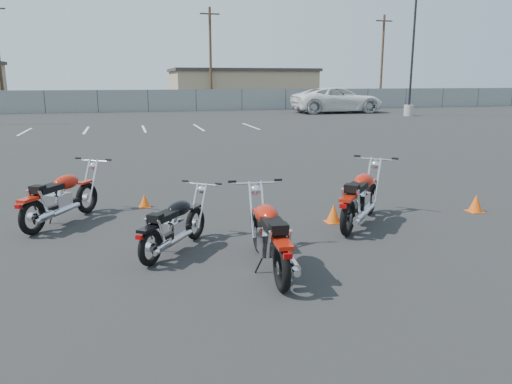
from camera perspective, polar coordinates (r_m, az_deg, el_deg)
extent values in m
plane|color=black|center=(8.56, -0.27, -5.18)|extent=(120.00, 120.00, 0.00)
torus|color=black|center=(10.56, -18.77, -0.65)|extent=(0.43, 0.59, 0.62)
cylinder|color=silver|center=(10.56, -18.77, -0.65)|extent=(0.18, 0.20, 0.17)
torus|color=black|center=(9.44, -24.18, -2.65)|extent=(0.43, 0.59, 0.62)
cylinder|color=silver|center=(9.44, -24.18, -2.65)|extent=(0.18, 0.20, 0.17)
cube|color=black|center=(9.98, -21.34, -1.36)|extent=(0.68, 0.97, 0.06)
cube|color=silver|center=(9.93, -21.56, -1.08)|extent=(0.46, 0.49, 0.31)
cylinder|color=silver|center=(9.89, -21.65, -0.03)|extent=(0.32, 0.33, 0.27)
ellipsoid|color=#AC1A0A|center=(10.04, -20.86, 1.07)|extent=(0.59, 0.68, 0.27)
cube|color=black|center=(9.67, -22.68, 0.37)|extent=(0.54, 0.63, 0.10)
cube|color=black|center=(9.47, -23.71, 0.29)|extent=(0.29, 0.28, 0.12)
cube|color=#AC1A0A|center=(9.35, -24.45, -0.75)|extent=(0.39, 0.47, 0.05)
cube|color=#AC1A0A|center=(10.50, -18.90, 1.09)|extent=(0.30, 0.37, 0.04)
cylinder|color=silver|center=(9.41, -23.13, -0.97)|extent=(0.15, 0.19, 0.41)
cylinder|color=silver|center=(9.57, -24.26, -0.85)|extent=(0.15, 0.19, 0.41)
cylinder|color=silver|center=(9.66, -21.70, -2.23)|extent=(0.70, 1.01, 0.13)
cylinder|color=silver|center=(9.41, -22.99, -2.59)|extent=(0.30, 0.38, 0.14)
cylinder|color=silver|center=(10.54, -18.09, 1.22)|extent=(0.26, 0.37, 0.82)
cylinder|color=silver|center=(10.65, -18.91, 1.28)|extent=(0.26, 0.37, 0.82)
sphere|color=silver|center=(10.68, -18.08, 2.84)|extent=(0.23, 0.23, 0.17)
cylinder|color=silver|center=(10.68, -18.05, 3.41)|extent=(0.63, 0.42, 0.03)
cylinder|color=black|center=(10.45, -16.51, 3.55)|extent=(0.13, 0.10, 0.04)
cylinder|color=black|center=(10.87, -19.69, 3.67)|extent=(0.13, 0.10, 0.04)
cylinder|color=black|center=(10.04, -22.27, -2.52)|extent=(0.15, 0.11, 0.31)
cube|color=#990505|center=(9.17, -25.53, -1.53)|extent=(0.12, 0.11, 0.06)
torus|color=black|center=(8.45, -6.96, -3.59)|extent=(0.41, 0.50, 0.55)
cylinder|color=silver|center=(8.45, -6.96, -3.59)|extent=(0.16, 0.17, 0.15)
torus|color=black|center=(7.38, -11.99, -6.21)|extent=(0.41, 0.50, 0.55)
cylinder|color=silver|center=(7.38, -11.99, -6.21)|extent=(0.16, 0.17, 0.15)
cube|color=black|center=(7.89, -9.31, -4.56)|extent=(0.65, 0.82, 0.05)
cube|color=silver|center=(7.84, -9.50, -4.27)|extent=(0.41, 0.43, 0.27)
cylinder|color=silver|center=(7.79, -9.54, -3.12)|extent=(0.28, 0.29, 0.24)
ellipsoid|color=black|center=(7.93, -8.78, -1.85)|extent=(0.54, 0.59, 0.23)
cube|color=black|center=(7.58, -10.48, -2.75)|extent=(0.49, 0.54, 0.09)
cube|color=black|center=(7.39, -11.44, -2.91)|extent=(0.26, 0.25, 0.11)
cube|color=black|center=(7.28, -12.18, -4.11)|extent=(0.36, 0.40, 0.05)
cube|color=black|center=(8.37, -7.01, -1.70)|extent=(0.28, 0.32, 0.04)
cylinder|color=silver|center=(7.36, -10.77, -4.35)|extent=(0.14, 0.16, 0.36)
cylinder|color=silver|center=(7.48, -12.18, -4.14)|extent=(0.14, 0.16, 0.36)
cylinder|color=silver|center=(7.61, -9.43, -5.65)|extent=(0.67, 0.85, 0.12)
cylinder|color=silver|center=(7.38, -10.63, -6.16)|extent=(0.28, 0.32, 0.12)
cylinder|color=silver|center=(8.42, -6.16, -1.55)|extent=(0.25, 0.31, 0.72)
cylinder|color=silver|center=(8.50, -7.13, -1.45)|extent=(0.25, 0.31, 0.72)
sphere|color=silver|center=(8.53, -6.22, 0.27)|extent=(0.20, 0.20, 0.15)
cylinder|color=silver|center=(8.53, -6.17, 0.89)|extent=(0.53, 0.41, 0.03)
cylinder|color=black|center=(8.36, -4.31, 0.94)|extent=(0.11, 0.09, 0.03)
cylinder|color=black|center=(8.66, -8.10, 1.26)|extent=(0.11, 0.09, 0.03)
cylinder|color=black|center=(7.94, -10.40, -5.82)|extent=(0.13, 0.10, 0.27)
cube|color=#990505|center=(7.11, -13.23, -5.07)|extent=(0.11, 0.10, 0.05)
torus|color=black|center=(7.77, 0.32, -4.61)|extent=(0.16, 0.64, 0.63)
cylinder|color=silver|center=(7.77, 0.32, -4.61)|extent=(0.12, 0.18, 0.17)
torus|color=black|center=(6.36, 2.96, -8.65)|extent=(0.16, 0.64, 0.63)
cylinder|color=silver|center=(6.36, 2.96, -8.65)|extent=(0.12, 0.18, 0.17)
cube|color=black|center=(7.05, 1.51, -6.11)|extent=(0.19, 1.11, 0.06)
cube|color=silver|center=(6.98, 1.60, -5.76)|extent=(0.32, 0.42, 0.32)
cylinder|color=silver|center=(6.92, 1.61, -4.27)|extent=(0.23, 0.28, 0.28)
ellipsoid|color=#AC1A0A|center=(7.11, 1.20, -2.57)|extent=(0.37, 0.63, 0.27)
cube|color=black|center=(6.64, 2.10, -3.88)|extent=(0.32, 0.60, 0.11)
cube|color=black|center=(6.38, 2.62, -4.18)|extent=(0.25, 0.21, 0.13)
cube|color=#AC1A0A|center=(6.23, 3.04, -5.88)|extent=(0.22, 0.46, 0.05)
cube|color=#AC1A0A|center=(7.68, 0.32, -2.25)|extent=(0.16, 0.37, 0.04)
cylinder|color=silver|center=(6.45, 3.76, -5.88)|extent=(0.07, 0.20, 0.41)
cylinder|color=silver|center=(6.39, 1.55, -6.03)|extent=(0.07, 0.20, 0.41)
cylinder|color=silver|center=(6.82, 3.46, -7.36)|extent=(0.18, 1.17, 0.14)
cylinder|color=silver|center=(6.50, 4.19, -8.19)|extent=(0.15, 0.38, 0.14)
cylinder|color=silver|center=(7.82, 0.83, -1.94)|extent=(0.08, 0.42, 0.83)
cylinder|color=silver|center=(7.78, -0.54, -2.01)|extent=(0.08, 0.42, 0.83)
sphere|color=silver|center=(7.90, -0.08, 0.25)|extent=(0.18, 0.18, 0.17)
cylinder|color=silver|center=(7.89, -0.11, 1.03)|extent=(0.74, 0.08, 0.03)
cylinder|color=black|center=(7.94, 2.54, 1.40)|extent=(0.13, 0.05, 0.04)
cylinder|color=black|center=(7.81, -2.75, 1.20)|extent=(0.13, 0.05, 0.04)
cylinder|color=black|center=(6.99, 0.48, -8.01)|extent=(0.17, 0.04, 0.32)
cube|color=#990505|center=(6.00, 3.65, -7.32)|extent=(0.11, 0.07, 0.06)
torus|color=black|center=(10.17, 12.91, -0.70)|extent=(0.52, 0.57, 0.65)
cylinder|color=silver|center=(10.17, 12.91, -0.70)|extent=(0.20, 0.20, 0.17)
torus|color=black|center=(8.69, 10.43, -2.88)|extent=(0.52, 0.57, 0.65)
cylinder|color=silver|center=(8.69, 10.43, -2.88)|extent=(0.20, 0.20, 0.17)
cube|color=black|center=(9.41, 11.78, -1.45)|extent=(0.83, 0.93, 0.07)
cube|color=silver|center=(9.35, 11.72, -1.14)|extent=(0.50, 0.51, 0.33)
cylinder|color=silver|center=(9.30, 11.77, 0.03)|extent=(0.34, 0.35, 0.29)
ellipsoid|color=#AC1A0A|center=(9.51, 12.20, 1.23)|extent=(0.67, 0.69, 0.28)
cube|color=black|center=(9.02, 11.36, 0.50)|extent=(0.61, 0.64, 0.11)
cube|color=black|center=(8.75, 10.91, 0.44)|extent=(0.31, 0.31, 0.13)
cube|color=#AC1A0A|center=(8.58, 10.48, -0.71)|extent=(0.45, 0.47, 0.05)
cube|color=#AC1A0A|center=(10.10, 13.01, 1.19)|extent=(0.35, 0.37, 0.04)
cylinder|color=silver|center=(8.74, 11.62, -1.00)|extent=(0.17, 0.19, 0.43)
cylinder|color=silver|center=(8.81, 9.98, -0.82)|extent=(0.17, 0.19, 0.43)
cylinder|color=silver|center=(9.08, 12.30, -2.42)|extent=(0.86, 0.97, 0.14)
cylinder|color=silver|center=(8.75, 11.74, -2.83)|extent=(0.35, 0.38, 0.14)
cylinder|color=silver|center=(10.20, 13.72, 1.30)|extent=(0.32, 0.36, 0.86)
cylinder|color=silver|center=(10.24, 12.65, 1.40)|extent=(0.32, 0.36, 0.86)
sphere|color=silver|center=(10.34, 13.49, 3.06)|extent=(0.25, 0.25, 0.17)
cylinder|color=silver|center=(10.34, 13.55, 3.67)|extent=(0.59, 0.53, 0.03)
cylinder|color=black|center=(10.24, 15.61, 3.71)|extent=(0.12, 0.12, 0.04)
cylinder|color=black|center=(10.40, 11.49, 4.06)|extent=(0.12, 0.12, 0.04)
cylinder|color=black|center=(9.40, 10.66, -2.72)|extent=(0.15, 0.13, 0.33)
cube|color=#990505|center=(8.34, 9.92, -1.59)|extent=(0.12, 0.12, 0.07)
cone|color=#EB550C|center=(9.50, 8.85, -2.40)|extent=(0.27, 0.27, 0.33)
cube|color=#EB550C|center=(9.54, 8.81, -3.40)|extent=(0.29, 0.29, 0.01)
cone|color=#EB550C|center=(11.08, 23.83, -1.14)|extent=(0.27, 0.27, 0.34)
cube|color=#EB550C|center=(11.12, 23.75, -2.03)|extent=(0.30, 0.30, 0.01)
cone|color=#EB550C|center=(10.77, -12.63, -0.92)|extent=(0.22, 0.22, 0.28)
cube|color=#EB550C|center=(10.81, -12.59, -1.65)|extent=(0.24, 0.24, 0.01)
cylinder|color=#9B9892|center=(38.81, 17.06, 8.90)|extent=(0.70, 0.70, 0.80)
cylinder|color=black|center=(38.82, 17.52, 15.83)|extent=(0.16, 0.16, 8.60)
cube|color=slate|center=(42.97, -12.24, 10.16)|extent=(80.00, 0.04, 1.80)
cylinder|color=black|center=(43.33, -23.00, 9.47)|extent=(0.06, 0.06, 1.80)
cylinder|color=black|center=(42.97, -17.65, 9.86)|extent=(0.06, 0.06, 1.80)
cylinder|color=black|center=(42.97, -12.24, 10.16)|extent=(0.06, 0.06, 1.80)
cylinder|color=black|center=(43.34, -6.87, 10.37)|extent=(0.06, 0.06, 1.80)
cylinder|color=black|center=(44.08, -1.62, 10.50)|extent=(0.06, 0.06, 1.80)
cylinder|color=black|center=(45.16, 3.41, 10.53)|extent=(0.06, 0.06, 1.80)
cylinder|color=black|center=(46.56, 8.17, 10.50)|extent=(0.06, 0.06, 1.80)
cylinder|color=black|center=(48.25, 12.63, 10.40)|extent=(0.06, 0.06, 1.80)
cylinder|color=black|center=(50.20, 16.76, 10.25)|extent=(0.06, 0.06, 1.80)
cylinder|color=black|center=(52.39, 20.55, 10.07)|extent=(0.06, 0.06, 1.80)
cylinder|color=black|center=(54.78, 24.03, 9.86)|extent=(0.06, 0.06, 1.80)
cylinder|color=black|center=(57.35, 27.20, 9.64)|extent=(0.06, 0.06, 1.80)
cube|color=#9D8865|center=(53.27, -1.75, 11.75)|extent=(14.00, 9.00, 3.40)
cube|color=#38312F|center=(53.27, -1.76, 13.74)|extent=(14.40, 9.40, 0.30)
cylinder|color=#402C1D|center=(47.61, -5.22, 14.95)|extent=(0.24, 0.24, 9.00)
cube|color=#402C1D|center=(47.92, -5.32, 19.62)|extent=(1.80, 0.12, 0.12)
cylinder|color=#402C1D|center=(54.54, 14.21, 14.34)|extent=(0.24, 0.24, 9.00)
cube|color=#402C1D|center=(54.81, 14.44, 18.41)|extent=(1.80, 0.12, 0.12)
cube|color=silver|center=(28.45, -24.91, 6.27)|extent=(0.12, 4.00, 0.01)
cube|color=silver|center=(28.08, -18.84, 6.70)|extent=(0.12, 4.00, 0.01)
cube|color=silver|center=(28.03, -12.68, 7.06)|extent=(0.12, 4.00, 0.01)
cube|color=silver|center=(28.30, -6.56, 7.34)|extent=(0.12, 4.00, 0.01)
cube|color=silver|center=(28.88, -0.61, 7.53)|extent=(0.12, 4.00, 0.01)
imported|color=white|center=(41.23, 9.32, 11.17)|extent=(3.48, 8.50, 3.22)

